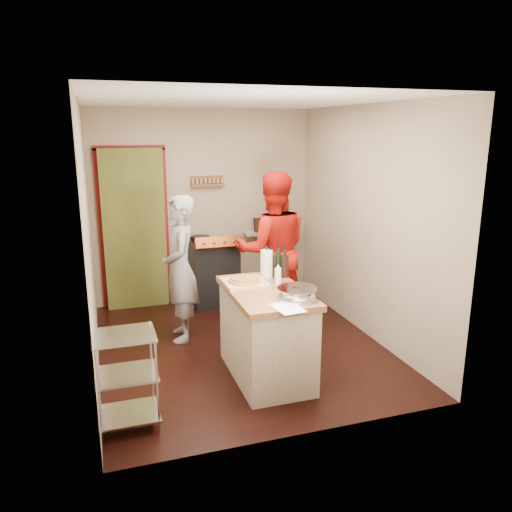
# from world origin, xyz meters

# --- Properties ---
(floor) EXTENTS (3.50, 3.50, 0.00)m
(floor) POSITION_xyz_m (0.00, 0.00, 0.00)
(floor) COLOR black
(floor) RESTS_ON ground
(back_wall) EXTENTS (3.00, 0.44, 2.60)m
(back_wall) POSITION_xyz_m (-0.64, 1.78, 1.13)
(back_wall) COLOR tan
(back_wall) RESTS_ON ground
(left_wall) EXTENTS (0.04, 3.50, 2.60)m
(left_wall) POSITION_xyz_m (-1.50, 0.00, 1.30)
(left_wall) COLOR tan
(left_wall) RESTS_ON ground
(right_wall) EXTENTS (0.04, 3.50, 2.60)m
(right_wall) POSITION_xyz_m (1.50, 0.00, 1.30)
(right_wall) COLOR tan
(right_wall) RESTS_ON ground
(ceiling) EXTENTS (3.00, 3.50, 0.02)m
(ceiling) POSITION_xyz_m (0.00, 0.00, 2.61)
(ceiling) COLOR white
(ceiling) RESTS_ON back_wall
(stove) EXTENTS (0.60, 0.63, 1.00)m
(stove) POSITION_xyz_m (0.05, 1.42, 0.45)
(stove) COLOR black
(stove) RESTS_ON ground
(wire_shelving) EXTENTS (0.48, 0.40, 0.80)m
(wire_shelving) POSITION_xyz_m (-1.28, -1.20, 0.44)
(wire_shelving) COLOR silver
(wire_shelving) RESTS_ON ground
(island) EXTENTS (0.69, 1.27, 1.19)m
(island) POSITION_xyz_m (0.05, -0.74, 0.47)
(island) COLOR beige
(island) RESTS_ON ground
(person_stripe) EXTENTS (0.45, 0.63, 1.64)m
(person_stripe) POSITION_xyz_m (-0.57, 0.41, 0.82)
(person_stripe) COLOR #AAABAF
(person_stripe) RESTS_ON ground
(person_red) EXTENTS (1.01, 0.85, 1.86)m
(person_red) POSITION_xyz_m (0.55, 0.48, 0.93)
(person_red) COLOR #B1130B
(person_red) RESTS_ON ground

